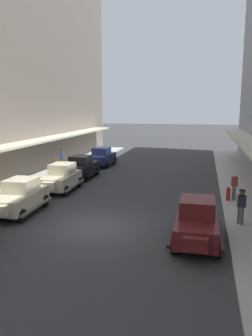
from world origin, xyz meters
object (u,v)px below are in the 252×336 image
object	(u,v)px
parked_car_0	(197,221)
pedestrian_2	(241,206)
parked_car_1	(82,166)
parked_car_5	(61,177)
pedestrian_3	(242,207)
pedestrian_4	(62,158)
fire_hydrant	(228,194)
pedestrian_1	(234,186)
parked_car_2	(20,196)
parked_car_3	(102,156)

from	to	relation	value
parked_car_0	pedestrian_2	xyz separation A→B (m)	(1.99, 2.36, 0.07)
parked_car_1	parked_car_5	size ratio (longest dim) A/B	0.99
pedestrian_3	parked_car_5	bearing A→B (deg)	157.59
parked_car_0	parked_car_5	bearing A→B (deg)	143.07
parked_car_0	pedestrian_4	xyz separation A→B (m)	(-12.62, 14.53, 0.07)
fire_hydrant	pedestrian_1	world-z (taller)	pedestrian_1
parked_car_2	fire_hydrant	xyz separation A→B (m)	(11.07, 4.60, -0.38)
pedestrian_1	pedestrian_2	size ratio (longest dim) A/B	0.98
parked_car_1	fire_hydrant	world-z (taller)	parked_car_1
parked_car_3	fire_hydrant	world-z (taller)	parked_car_3
parked_car_3	pedestrian_4	xyz separation A→B (m)	(-3.19, -2.37, 0.07)
parked_car_1	parked_car_5	world-z (taller)	same
parked_car_5	parked_car_2	bearing A→B (deg)	-91.31
parked_car_0	pedestrian_1	world-z (taller)	parked_car_0
parked_car_0	pedestrian_1	xyz separation A→B (m)	(2.03, 6.59, 0.05)
parked_car_0	fire_hydrant	distance (m)	6.68
parked_car_3	pedestrian_4	bearing A→B (deg)	-143.46
parked_car_1	fire_hydrant	bearing A→B (deg)	-23.15
parked_car_1	pedestrian_3	distance (m)	14.46
parked_car_3	pedestrian_1	bearing A→B (deg)	-41.94
parked_car_0	parked_car_5	xyz separation A→B (m)	(-9.26, 6.96, 0.00)
parked_car_0	fire_hydrant	size ratio (longest dim) A/B	5.20
parked_car_5	pedestrian_4	distance (m)	8.28
pedestrian_1	pedestrian_3	xyz separation A→B (m)	(-0.00, -4.29, 0.02)
parked_car_0	parked_car_3	size ratio (longest dim) A/B	0.99
parked_car_0	parked_car_3	xyz separation A→B (m)	(-9.43, 16.89, 0.00)
parked_car_0	pedestrian_3	bearing A→B (deg)	48.74
parked_car_1	pedestrian_2	xyz separation A→B (m)	(11.38, -8.83, 0.07)
parked_car_2	parked_car_5	size ratio (longest dim) A/B	1.00
fire_hydrant	pedestrian_4	world-z (taller)	pedestrian_4
pedestrian_4	parked_car_1	bearing A→B (deg)	-45.91
pedestrian_2	parked_car_1	bearing A→B (deg)	142.19
parked_car_0	pedestrian_4	world-z (taller)	parked_car_0
parked_car_2	pedestrian_2	world-z (taller)	parked_car_2
parked_car_1	parked_car_3	xyz separation A→B (m)	(-0.04, 5.70, 0.00)
parked_car_1	pedestrian_4	bearing A→B (deg)	134.09
pedestrian_2	pedestrian_3	world-z (taller)	same
fire_hydrant	pedestrian_3	distance (m)	4.18
parked_car_3	parked_car_2	bearing A→B (deg)	-89.80
parked_car_0	parked_car_1	size ratio (longest dim) A/B	1.00
parked_car_5	parked_car_3	bearing A→B (deg)	90.98
fire_hydrant	pedestrian_2	bearing A→B (deg)	-85.88
parked_car_5	pedestrian_1	world-z (taller)	parked_car_5
fire_hydrant	pedestrian_3	world-z (taller)	pedestrian_3
parked_car_2	fire_hydrant	bearing A→B (deg)	22.56
parked_car_2	pedestrian_1	xyz separation A→B (m)	(11.41, 4.74, 0.05)
pedestrian_1	pedestrian_2	distance (m)	4.24
parked_car_0	parked_car_5	distance (m)	11.59
pedestrian_1	parked_car_0	bearing A→B (deg)	-107.09
parked_car_0	fire_hydrant	world-z (taller)	parked_car_0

